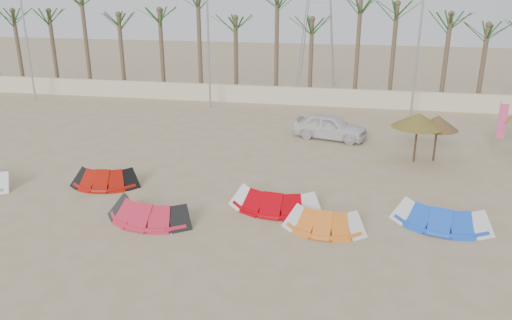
% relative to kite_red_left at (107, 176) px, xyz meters
% --- Properties ---
extents(ground, '(120.00, 120.00, 0.00)m').
position_rel_kite_red_left_xyz_m(ground, '(6.62, -5.14, -0.42)').
color(ground, tan).
rests_on(ground, ground).
extents(boundary_wall, '(60.00, 0.30, 1.30)m').
position_rel_kite_red_left_xyz_m(boundary_wall, '(6.62, 16.86, 0.23)').
color(boundary_wall, beige).
rests_on(boundary_wall, ground).
extents(palm_line, '(52.00, 4.00, 7.70)m').
position_rel_kite_red_left_xyz_m(palm_line, '(7.29, 18.36, 6.03)').
color(palm_line, brown).
rests_on(palm_line, ground).
extents(lamp_a, '(1.25, 0.14, 11.00)m').
position_rel_kite_red_left_xyz_m(lamp_a, '(-13.34, 14.86, 5.35)').
color(lamp_a, '#A5A8AD').
rests_on(lamp_a, ground).
extents(lamp_b, '(1.25, 0.14, 11.00)m').
position_rel_kite_red_left_xyz_m(lamp_b, '(0.66, 14.86, 5.35)').
color(lamp_b, '#A5A8AD').
rests_on(lamp_b, ground).
extents(lamp_c, '(1.25, 0.14, 11.00)m').
position_rel_kite_red_left_xyz_m(lamp_c, '(14.66, 14.86, 5.35)').
color(lamp_c, '#A5A8AD').
rests_on(lamp_c, ground).
extents(pylon, '(3.00, 3.00, 14.00)m').
position_rel_kite_red_left_xyz_m(pylon, '(7.62, 22.86, -0.42)').
color(pylon, '#A5A8AD').
rests_on(pylon, ground).
extents(kite_red_left, '(3.13, 1.83, 0.90)m').
position_rel_kite_red_left_xyz_m(kite_red_left, '(0.00, 0.00, 0.00)').
color(kite_red_left, '#A51107').
rests_on(kite_red_left, ground).
extents(kite_red_mid, '(3.62, 2.04, 0.90)m').
position_rel_kite_red_left_xyz_m(kite_red_mid, '(3.22, -2.86, 0.00)').
color(kite_red_mid, red).
rests_on(kite_red_mid, ground).
extents(kite_red_right, '(3.70, 1.84, 0.90)m').
position_rel_kite_red_left_xyz_m(kite_red_right, '(7.78, -0.92, 0.00)').
color(kite_red_right, '#B7000A').
rests_on(kite_red_right, ground).
extents(kite_orange, '(3.02, 1.74, 0.90)m').
position_rel_kite_red_left_xyz_m(kite_orange, '(9.82, -2.41, -0.00)').
color(kite_orange, orange).
rests_on(kite_orange, ground).
extents(kite_blue, '(3.71, 2.25, 0.90)m').
position_rel_kite_red_left_xyz_m(kite_blue, '(14.07, -1.24, 0.00)').
color(kite_blue, blue).
rests_on(kite_blue, ground).
extents(parasol_left, '(2.57, 2.57, 2.51)m').
position_rel_kite_red_left_xyz_m(parasol_left, '(13.86, 5.69, 1.74)').
color(parasol_left, '#4C331E').
rests_on(parasol_left, ground).
extents(parasol_mid, '(2.04, 2.04, 2.37)m').
position_rel_kite_red_left_xyz_m(parasol_mid, '(14.85, 5.95, 1.60)').
color(parasol_mid, '#4C331E').
rests_on(parasol_mid, ground).
extents(flag_pink, '(0.45, 0.04, 2.84)m').
position_rel_kite_red_left_xyz_m(flag_pink, '(18.31, 7.80, 1.27)').
color(flag_pink, '#A5A8AD').
rests_on(flag_pink, ground).
extents(car, '(4.52, 2.70, 1.44)m').
position_rel_kite_red_left_xyz_m(car, '(9.49, 8.84, 0.30)').
color(car, silver).
rests_on(car, ground).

